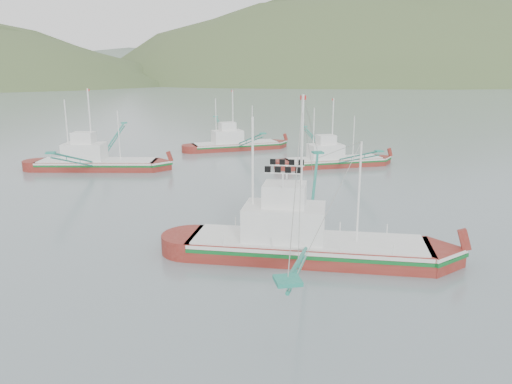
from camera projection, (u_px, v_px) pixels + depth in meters
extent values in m
plane|color=slate|center=(271.00, 253.00, 36.83)|extent=(1200.00, 1200.00, 0.00)
cube|color=maroon|center=(307.00, 255.00, 35.87)|extent=(17.61, 10.02, 2.28)
cube|color=silver|center=(308.00, 242.00, 35.63)|extent=(17.32, 10.00, 0.25)
cube|color=#0D5F23|center=(308.00, 246.00, 35.70)|extent=(17.33, 10.02, 0.25)
cube|color=silver|center=(308.00, 239.00, 35.58)|extent=(16.73, 9.52, 0.14)
cube|color=silver|center=(284.00, 222.00, 35.55)|extent=(6.58, 5.34, 2.50)
cube|color=silver|center=(285.00, 195.00, 35.05)|extent=(3.63, 3.35, 1.59)
cylinder|color=white|center=(301.00, 170.00, 34.43)|extent=(0.18, 0.18, 10.24)
cylinder|color=white|center=(253.00, 179.00, 35.14)|extent=(0.16, 0.16, 8.71)
cylinder|color=white|center=(359.00, 193.00, 34.19)|extent=(0.14, 0.14, 7.17)
cube|color=maroon|center=(236.00, 148.00, 82.86)|extent=(14.75, 5.97, 1.91)
cube|color=silver|center=(236.00, 144.00, 82.67)|extent=(14.48, 6.00, 0.21)
cube|color=#0D5F23|center=(236.00, 145.00, 82.72)|extent=(14.48, 6.02, 0.21)
cube|color=silver|center=(236.00, 142.00, 82.62)|extent=(14.01, 5.67, 0.11)
cube|color=silver|center=(228.00, 137.00, 81.91)|extent=(5.19, 3.75, 2.10)
cube|color=silver|center=(227.00, 126.00, 81.49)|extent=(2.78, 2.46, 1.34)
cylinder|color=white|center=(233.00, 117.00, 81.43)|extent=(0.15, 0.15, 8.60)
cylinder|color=white|center=(216.00, 121.00, 80.66)|extent=(0.13, 0.13, 7.31)
cylinder|color=white|center=(252.00, 124.00, 82.82)|extent=(0.11, 0.11, 6.02)
cube|color=maroon|center=(334.00, 165.00, 69.12)|extent=(13.88, 4.61, 1.82)
cube|color=silver|center=(334.00, 159.00, 68.93)|extent=(13.61, 4.66, 0.20)
cube|color=#0D5F23|center=(334.00, 161.00, 68.98)|extent=(13.61, 4.68, 0.20)
cube|color=silver|center=(335.00, 158.00, 68.88)|extent=(13.18, 4.38, 0.11)
cube|color=silver|center=(326.00, 152.00, 68.31)|extent=(4.75, 3.23, 2.00)
cube|color=silver|center=(326.00, 140.00, 67.91)|extent=(2.50, 2.17, 1.27)
cylinder|color=white|center=(333.00, 129.00, 67.78)|extent=(0.15, 0.15, 8.19)
cylinder|color=white|center=(314.00, 134.00, 67.26)|extent=(0.13, 0.13, 6.96)
cylinder|color=white|center=(354.00, 137.00, 68.86)|extent=(0.11, 0.11, 5.73)
cube|color=maroon|center=(98.00, 168.00, 66.73)|extent=(16.22, 7.17, 2.09)
cube|color=silver|center=(97.00, 162.00, 66.51)|extent=(15.92, 7.19, 0.23)
cube|color=#0D5F23|center=(97.00, 164.00, 66.58)|extent=(15.93, 7.21, 0.23)
cube|color=silver|center=(97.00, 160.00, 66.46)|extent=(15.41, 6.81, 0.13)
cube|color=silver|center=(85.00, 152.00, 66.21)|extent=(5.79, 4.31, 2.30)
cube|color=silver|center=(83.00, 138.00, 65.75)|extent=(3.12, 2.79, 1.47)
cylinder|color=white|center=(90.00, 125.00, 65.33)|extent=(0.17, 0.17, 9.42)
cylinder|color=white|center=(67.00, 130.00, 65.54)|extent=(0.15, 0.15, 8.01)
cylinder|color=white|center=(119.00, 136.00, 65.63)|extent=(0.13, 0.13, 6.59)
ellipsoid|color=#3F522A|center=(417.00, 81.00, 489.41)|extent=(684.00, 432.00, 306.00)
ellipsoid|color=slate|center=(194.00, 79.00, 576.00)|extent=(960.00, 400.00, 240.00)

